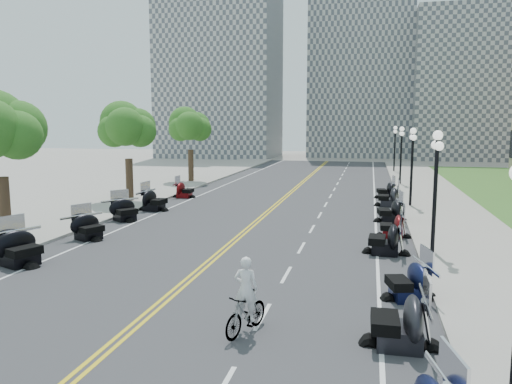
# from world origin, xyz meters

# --- Properties ---
(ground) EXTENTS (160.00, 160.00, 0.00)m
(ground) POSITION_xyz_m (0.00, 0.00, 0.00)
(ground) COLOR gray
(road) EXTENTS (16.00, 90.00, 0.01)m
(road) POSITION_xyz_m (0.00, 10.00, 0.00)
(road) COLOR #333335
(road) RESTS_ON ground
(centerline_yellow_a) EXTENTS (0.12, 90.00, 0.00)m
(centerline_yellow_a) POSITION_xyz_m (-0.12, 10.00, 0.01)
(centerline_yellow_a) COLOR yellow
(centerline_yellow_a) RESTS_ON road
(centerline_yellow_b) EXTENTS (0.12, 90.00, 0.00)m
(centerline_yellow_b) POSITION_xyz_m (0.12, 10.00, 0.01)
(centerline_yellow_b) COLOR yellow
(centerline_yellow_b) RESTS_ON road
(edge_line_north) EXTENTS (0.12, 90.00, 0.00)m
(edge_line_north) POSITION_xyz_m (6.40, 10.00, 0.01)
(edge_line_north) COLOR white
(edge_line_north) RESTS_ON road
(edge_line_south) EXTENTS (0.12, 90.00, 0.00)m
(edge_line_south) POSITION_xyz_m (-6.40, 10.00, 0.01)
(edge_line_south) COLOR white
(edge_line_south) RESTS_ON road
(lane_dash_5) EXTENTS (0.12, 2.00, 0.00)m
(lane_dash_5) POSITION_xyz_m (3.20, -4.00, 0.01)
(lane_dash_5) COLOR white
(lane_dash_5) RESTS_ON road
(lane_dash_6) EXTENTS (0.12, 2.00, 0.00)m
(lane_dash_6) POSITION_xyz_m (3.20, 0.00, 0.01)
(lane_dash_6) COLOR white
(lane_dash_6) RESTS_ON road
(lane_dash_7) EXTENTS (0.12, 2.00, 0.00)m
(lane_dash_7) POSITION_xyz_m (3.20, 4.00, 0.01)
(lane_dash_7) COLOR white
(lane_dash_7) RESTS_ON road
(lane_dash_8) EXTENTS (0.12, 2.00, 0.00)m
(lane_dash_8) POSITION_xyz_m (3.20, 8.00, 0.01)
(lane_dash_8) COLOR white
(lane_dash_8) RESTS_ON road
(lane_dash_9) EXTENTS (0.12, 2.00, 0.00)m
(lane_dash_9) POSITION_xyz_m (3.20, 12.00, 0.01)
(lane_dash_9) COLOR white
(lane_dash_9) RESTS_ON road
(lane_dash_10) EXTENTS (0.12, 2.00, 0.00)m
(lane_dash_10) POSITION_xyz_m (3.20, 16.00, 0.01)
(lane_dash_10) COLOR white
(lane_dash_10) RESTS_ON road
(lane_dash_11) EXTENTS (0.12, 2.00, 0.00)m
(lane_dash_11) POSITION_xyz_m (3.20, 20.00, 0.01)
(lane_dash_11) COLOR white
(lane_dash_11) RESTS_ON road
(lane_dash_12) EXTENTS (0.12, 2.00, 0.00)m
(lane_dash_12) POSITION_xyz_m (3.20, 24.00, 0.01)
(lane_dash_12) COLOR white
(lane_dash_12) RESTS_ON road
(lane_dash_13) EXTENTS (0.12, 2.00, 0.00)m
(lane_dash_13) POSITION_xyz_m (3.20, 28.00, 0.01)
(lane_dash_13) COLOR white
(lane_dash_13) RESTS_ON road
(lane_dash_14) EXTENTS (0.12, 2.00, 0.00)m
(lane_dash_14) POSITION_xyz_m (3.20, 32.00, 0.01)
(lane_dash_14) COLOR white
(lane_dash_14) RESTS_ON road
(lane_dash_15) EXTENTS (0.12, 2.00, 0.00)m
(lane_dash_15) POSITION_xyz_m (3.20, 36.00, 0.01)
(lane_dash_15) COLOR white
(lane_dash_15) RESTS_ON road
(lane_dash_16) EXTENTS (0.12, 2.00, 0.00)m
(lane_dash_16) POSITION_xyz_m (3.20, 40.00, 0.01)
(lane_dash_16) COLOR white
(lane_dash_16) RESTS_ON road
(lane_dash_17) EXTENTS (0.12, 2.00, 0.00)m
(lane_dash_17) POSITION_xyz_m (3.20, 44.00, 0.01)
(lane_dash_17) COLOR white
(lane_dash_17) RESTS_ON road
(lane_dash_18) EXTENTS (0.12, 2.00, 0.00)m
(lane_dash_18) POSITION_xyz_m (3.20, 48.00, 0.01)
(lane_dash_18) COLOR white
(lane_dash_18) RESTS_ON road
(lane_dash_19) EXTENTS (0.12, 2.00, 0.00)m
(lane_dash_19) POSITION_xyz_m (3.20, 52.00, 0.01)
(lane_dash_19) COLOR white
(lane_dash_19) RESTS_ON road
(sidewalk_north) EXTENTS (5.00, 90.00, 0.15)m
(sidewalk_north) POSITION_xyz_m (10.50, 10.00, 0.07)
(sidewalk_north) COLOR #9E9991
(sidewalk_north) RESTS_ON ground
(sidewalk_south) EXTENTS (5.00, 90.00, 0.15)m
(sidewalk_south) POSITION_xyz_m (-10.50, 10.00, 0.07)
(sidewalk_south) COLOR #9E9991
(sidewalk_south) RESTS_ON ground
(distant_block_a) EXTENTS (18.00, 14.00, 26.00)m
(distant_block_a) POSITION_xyz_m (-18.00, 62.00, 13.00)
(distant_block_a) COLOR gray
(distant_block_a) RESTS_ON ground
(distant_block_b) EXTENTS (16.00, 12.00, 30.00)m
(distant_block_b) POSITION_xyz_m (4.00, 68.00, 15.00)
(distant_block_b) COLOR gray
(distant_block_b) RESTS_ON ground
(distant_block_c) EXTENTS (20.00, 14.00, 22.00)m
(distant_block_c) POSITION_xyz_m (22.00, 65.00, 11.00)
(distant_block_c) COLOR gray
(distant_block_c) RESTS_ON ground
(street_lamp_2) EXTENTS (0.50, 1.20, 4.90)m
(street_lamp_2) POSITION_xyz_m (8.60, 4.00, 2.60)
(street_lamp_2) COLOR black
(street_lamp_2) RESTS_ON sidewalk_north
(street_lamp_3) EXTENTS (0.50, 1.20, 4.90)m
(street_lamp_3) POSITION_xyz_m (8.60, 16.00, 2.60)
(street_lamp_3) COLOR black
(street_lamp_3) RESTS_ON sidewalk_north
(street_lamp_4) EXTENTS (0.50, 1.20, 4.90)m
(street_lamp_4) POSITION_xyz_m (8.60, 28.00, 2.60)
(street_lamp_4) COLOR black
(street_lamp_4) RESTS_ON sidewalk_north
(street_lamp_5) EXTENTS (0.50, 1.20, 4.90)m
(street_lamp_5) POSITION_xyz_m (8.60, 40.00, 2.60)
(street_lamp_5) COLOR black
(street_lamp_5) RESTS_ON sidewalk_north
(tree_2) EXTENTS (4.80, 4.80, 9.20)m
(tree_2) POSITION_xyz_m (-10.00, 2.00, 4.75)
(tree_2) COLOR #235619
(tree_2) RESTS_ON sidewalk_south
(tree_3) EXTENTS (4.80, 4.80, 9.20)m
(tree_3) POSITION_xyz_m (-10.00, 14.00, 4.75)
(tree_3) COLOR #235619
(tree_3) RESTS_ON sidewalk_south
(tree_4) EXTENTS (4.80, 4.80, 9.20)m
(tree_4) POSITION_xyz_m (-10.00, 26.00, 4.75)
(tree_4) COLOR #235619
(tree_4) RESTS_ON sidewalk_south
(motorcycle_n_4) EXTENTS (2.14, 2.14, 1.47)m
(motorcycle_n_4) POSITION_xyz_m (6.80, -5.11, 0.74)
(motorcycle_n_4) COLOR black
(motorcycle_n_4) RESTS_ON road
(motorcycle_n_5) EXTENTS (2.30, 2.30, 1.32)m
(motorcycle_n_5) POSITION_xyz_m (7.26, -1.66, 0.66)
(motorcycle_n_5) COLOR black
(motorcycle_n_5) RESTS_ON road
(motorcycle_n_6) EXTENTS (2.20, 2.20, 1.46)m
(motorcycle_n_6) POSITION_xyz_m (6.71, 3.75, 0.73)
(motorcycle_n_6) COLOR black
(motorcycle_n_6) RESTS_ON road
(motorcycle_n_7) EXTENTS (1.79, 1.79, 1.24)m
(motorcycle_n_7) POSITION_xyz_m (7.13, 7.03, 0.62)
(motorcycle_n_7) COLOR #590A0C
(motorcycle_n_7) RESTS_ON road
(motorcycle_n_8) EXTENTS (2.26, 2.26, 1.40)m
(motorcycle_n_8) POSITION_xyz_m (7.16, 10.82, 0.70)
(motorcycle_n_8) COLOR black
(motorcycle_n_8) RESTS_ON road
(motorcycle_n_9) EXTENTS (2.12, 2.12, 1.45)m
(motorcycle_n_9) POSITION_xyz_m (7.26, 16.20, 0.73)
(motorcycle_n_9) COLOR black
(motorcycle_n_9) RESTS_ON road
(motorcycle_n_10) EXTENTS (2.15, 2.15, 1.33)m
(motorcycle_n_10) POSITION_xyz_m (7.18, 19.81, 0.66)
(motorcycle_n_10) COLOR black
(motorcycle_n_10) RESTS_ON road
(motorcycle_s_5) EXTENTS (2.82, 2.82, 1.51)m
(motorcycle_s_5) POSITION_xyz_m (-6.89, -1.07, 0.76)
(motorcycle_s_5) COLOR black
(motorcycle_s_5) RESTS_ON road
(motorcycle_s_6) EXTENTS (2.54, 2.54, 1.32)m
(motorcycle_s_6) POSITION_xyz_m (-6.71, 3.38, 0.66)
(motorcycle_s_6) COLOR black
(motorcycle_s_6) RESTS_ON road
(motorcycle_s_7) EXTENTS (2.73, 2.73, 1.37)m
(motorcycle_s_7) POSITION_xyz_m (-7.23, 7.91, 0.68)
(motorcycle_s_7) COLOR black
(motorcycle_s_7) RESTS_ON road
(motorcycle_s_8) EXTENTS (2.24, 2.24, 1.46)m
(motorcycle_s_8) POSITION_xyz_m (-6.98, 11.27, 0.73)
(motorcycle_s_8) COLOR black
(motorcycle_s_8) RESTS_ON road
(motorcycle_s_9) EXTENTS (1.86, 1.86, 1.29)m
(motorcycle_s_9) POSITION_xyz_m (-7.15, 16.88, 0.64)
(motorcycle_s_9) COLOR #590A0C
(motorcycle_s_9) RESTS_ON road
(bicycle) EXTENTS (1.09, 1.86, 1.08)m
(bicycle) POSITION_xyz_m (3.01, -5.18, 0.54)
(bicycle) COLOR #A51414
(bicycle) RESTS_ON road
(cyclist_rider) EXTENTS (0.61, 0.40, 1.69)m
(cyclist_rider) POSITION_xyz_m (3.01, -5.18, 1.92)
(cyclist_rider) COLOR silver
(cyclist_rider) RESTS_ON bicycle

